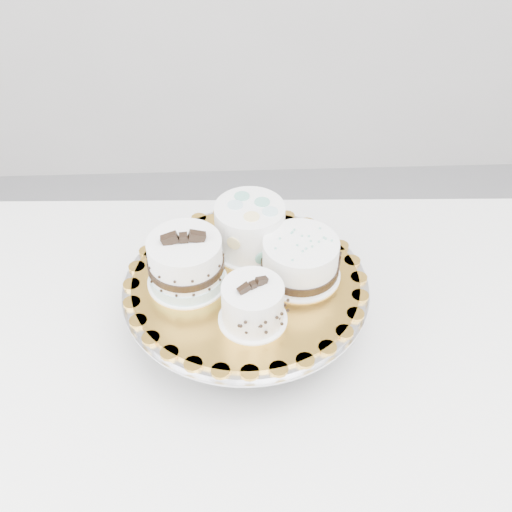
{
  "coord_description": "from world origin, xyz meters",
  "views": [
    {
      "loc": [
        0.1,
        -0.51,
        1.55
      ],
      "look_at": [
        0.13,
        0.19,
        0.91
      ],
      "focal_mm": 45.0,
      "sensor_mm": 36.0,
      "label": 1
    }
  ],
  "objects_px": {
    "cake_dots": "(250,227)",
    "cake_ribbon": "(301,260)",
    "cake_swirl": "(253,305)",
    "table": "(223,379)",
    "cake_stand": "(246,297)",
    "cake_board": "(246,281)",
    "cake_banded": "(186,264)"
  },
  "relations": [
    {
      "from": "cake_dots",
      "to": "cake_ribbon",
      "type": "xyz_separation_m",
      "value": [
        0.08,
        -0.07,
        -0.01
      ]
    },
    {
      "from": "cake_swirl",
      "to": "cake_ribbon",
      "type": "height_order",
      "value": "cake_swirl"
    },
    {
      "from": "table",
      "to": "cake_stand",
      "type": "distance_m",
      "value": 0.16
    },
    {
      "from": "cake_ribbon",
      "to": "cake_stand",
      "type": "bearing_deg",
      "value": -160.39
    },
    {
      "from": "cake_board",
      "to": "cake_stand",
      "type": "bearing_deg",
      "value": -90.0
    },
    {
      "from": "cake_dots",
      "to": "table",
      "type": "bearing_deg",
      "value": -114.89
    },
    {
      "from": "cake_banded",
      "to": "cake_ribbon",
      "type": "xyz_separation_m",
      "value": [
        0.17,
        0.01,
        -0.01
      ]
    },
    {
      "from": "cake_board",
      "to": "cake_dots",
      "type": "bearing_deg",
      "value": 83.36
    },
    {
      "from": "table",
      "to": "cake_banded",
      "type": "bearing_deg",
      "value": 139.29
    },
    {
      "from": "table",
      "to": "cake_stand",
      "type": "height_order",
      "value": "cake_stand"
    },
    {
      "from": "cake_banded",
      "to": "cake_dots",
      "type": "xyz_separation_m",
      "value": [
        0.1,
        0.08,
        0.0
      ]
    },
    {
      "from": "cake_banded",
      "to": "cake_board",
      "type": "bearing_deg",
      "value": -5.98
    },
    {
      "from": "cake_stand",
      "to": "cake_board",
      "type": "bearing_deg",
      "value": 90.0
    },
    {
      "from": "table",
      "to": "cake_ribbon",
      "type": "relative_size",
      "value": 8.6
    },
    {
      "from": "cake_swirl",
      "to": "cake_ribbon",
      "type": "bearing_deg",
      "value": 19.48
    },
    {
      "from": "cake_dots",
      "to": "cake_stand",
      "type": "bearing_deg",
      "value": -98.8
    },
    {
      "from": "cake_banded",
      "to": "cake_dots",
      "type": "relative_size",
      "value": 0.92
    },
    {
      "from": "cake_banded",
      "to": "cake_dots",
      "type": "height_order",
      "value": "cake_banded"
    },
    {
      "from": "cake_banded",
      "to": "cake_stand",
      "type": "bearing_deg",
      "value": -5.98
    },
    {
      "from": "table",
      "to": "cake_banded",
      "type": "xyz_separation_m",
      "value": [
        -0.05,
        0.04,
        0.23
      ]
    },
    {
      "from": "table",
      "to": "cake_board",
      "type": "xyz_separation_m",
      "value": [
        0.04,
        0.04,
        0.19
      ]
    },
    {
      "from": "table",
      "to": "cake_swirl",
      "type": "height_order",
      "value": "cake_swirl"
    },
    {
      "from": "cake_dots",
      "to": "cake_ribbon",
      "type": "bearing_deg",
      "value": -44.57
    },
    {
      "from": "cake_banded",
      "to": "cake_dots",
      "type": "bearing_deg",
      "value": 32.91
    },
    {
      "from": "cake_board",
      "to": "cake_banded",
      "type": "relative_size",
      "value": 2.86
    },
    {
      "from": "cake_banded",
      "to": "table",
      "type": "bearing_deg",
      "value": -47.75
    },
    {
      "from": "cake_stand",
      "to": "cake_ribbon",
      "type": "distance_m",
      "value": 0.11
    },
    {
      "from": "cake_swirl",
      "to": "cake_ribbon",
      "type": "distance_m",
      "value": 0.12
    },
    {
      "from": "table",
      "to": "cake_board",
      "type": "bearing_deg",
      "value": 47.62
    },
    {
      "from": "cake_banded",
      "to": "cake_ribbon",
      "type": "height_order",
      "value": "cake_banded"
    },
    {
      "from": "table",
      "to": "cake_ribbon",
      "type": "bearing_deg",
      "value": 24.2
    },
    {
      "from": "cake_stand",
      "to": "cake_dots",
      "type": "relative_size",
      "value": 2.87
    }
  ]
}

